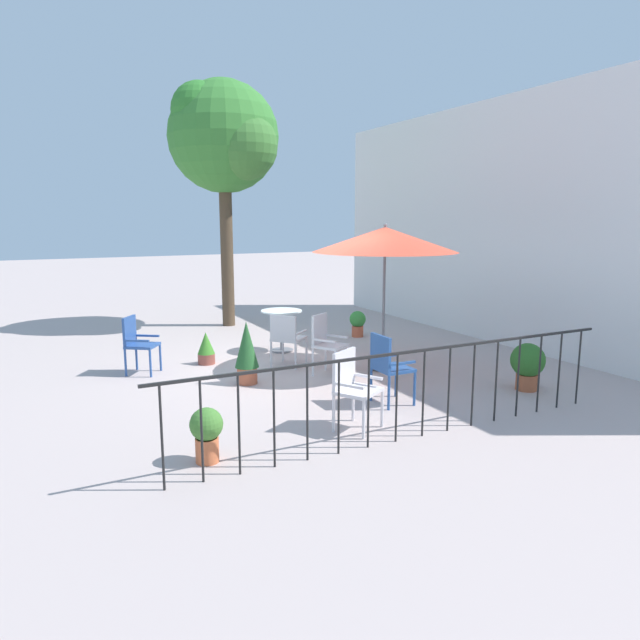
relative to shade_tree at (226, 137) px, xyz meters
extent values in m
plane|color=#B7A39E|center=(4.15, -0.39, -4.18)|extent=(60.00, 60.00, 0.00)
cube|color=white|center=(4.15, 4.23, -1.83)|extent=(11.01, 0.30, 4.69)
cube|color=black|center=(7.51, -0.39, -3.18)|extent=(0.03, 5.77, 0.03)
cylinder|color=black|center=(7.51, -3.10, -3.68)|extent=(0.02, 0.02, 1.00)
cylinder|color=black|center=(7.51, -2.74, -3.68)|extent=(0.02, 0.02, 1.00)
cylinder|color=black|center=(7.51, -2.38, -3.68)|extent=(0.02, 0.02, 1.00)
cylinder|color=black|center=(7.51, -2.01, -3.68)|extent=(0.02, 0.02, 1.00)
cylinder|color=black|center=(7.51, -1.65, -3.68)|extent=(0.02, 0.02, 1.00)
cylinder|color=black|center=(7.51, -1.29, -3.68)|extent=(0.02, 0.02, 1.00)
cylinder|color=black|center=(7.51, -0.93, -3.68)|extent=(0.02, 0.02, 1.00)
cylinder|color=black|center=(7.51, -0.57, -3.68)|extent=(0.02, 0.02, 1.00)
cylinder|color=black|center=(7.51, -0.21, -3.68)|extent=(0.02, 0.02, 1.00)
cylinder|color=black|center=(7.51, 0.15, -3.68)|extent=(0.02, 0.02, 1.00)
cylinder|color=black|center=(7.51, 0.51, -3.68)|extent=(0.02, 0.02, 1.00)
cylinder|color=black|center=(7.51, 0.87, -3.68)|extent=(0.02, 0.02, 1.00)
cylinder|color=black|center=(7.51, 1.23, -3.68)|extent=(0.02, 0.02, 1.00)
cylinder|color=black|center=(7.51, 1.59, -3.68)|extent=(0.02, 0.02, 1.00)
cylinder|color=black|center=(7.51, 1.95, -3.68)|extent=(0.02, 0.02, 1.00)
cylinder|color=black|center=(7.51, 2.32, -3.68)|extent=(0.02, 0.02, 1.00)
cylinder|color=#4F3D2B|center=(-0.04, -0.03, -2.51)|extent=(0.28, 0.28, 3.34)
sphere|color=#377D30|center=(-0.04, -0.03, 0.01)|extent=(2.42, 2.42, 2.42)
sphere|color=#3B7530|center=(0.56, 0.21, -0.23)|extent=(1.45, 1.45, 1.45)
sphere|color=#2B7D38|center=(-0.53, 0.33, 0.13)|extent=(1.33, 1.33, 1.33)
sphere|color=#2F792B|center=(0.08, -0.57, 0.50)|extent=(1.21, 1.21, 1.21)
cylinder|color=#2D2D2D|center=(4.84, 1.00, -4.14)|extent=(0.44, 0.44, 0.08)
cylinder|color=slate|center=(4.84, 1.00, -3.03)|extent=(0.04, 0.04, 2.30)
cone|color=#D74B33|center=(4.84, 1.00, -2.07)|extent=(2.31, 2.31, 0.39)
sphere|color=slate|center=(4.84, 1.00, -1.85)|extent=(0.06, 0.06, 0.06)
cylinder|color=white|center=(2.92, 0.03, -3.42)|extent=(0.76, 0.76, 0.02)
cylinder|color=slate|center=(2.92, 0.03, -3.81)|extent=(0.06, 0.06, 0.74)
cylinder|color=slate|center=(2.92, 0.03, -4.16)|extent=(0.42, 0.42, 0.03)
cube|color=silver|center=(3.94, -0.27, -3.72)|extent=(0.68, 0.68, 0.04)
cube|color=silver|center=(4.09, -0.44, -3.49)|extent=(0.37, 0.33, 0.41)
cube|color=silver|center=(4.11, -0.13, -3.60)|extent=(0.32, 0.35, 0.03)
cube|color=silver|center=(3.78, -0.42, -3.60)|extent=(0.32, 0.35, 0.03)
cylinder|color=silver|center=(3.96, 0.04, -3.96)|extent=(0.04, 0.04, 0.44)
cylinder|color=silver|center=(3.63, -0.25, -3.96)|extent=(0.04, 0.04, 0.44)
cylinder|color=silver|center=(4.26, -0.30, -3.96)|extent=(0.04, 0.04, 0.44)
cylinder|color=silver|center=(3.92, -0.59, -3.96)|extent=(0.04, 0.04, 0.44)
cube|color=silver|center=(7.01, -0.75, -3.71)|extent=(0.61, 0.63, 0.04)
cube|color=silver|center=(6.84, -0.85, -3.47)|extent=(0.26, 0.42, 0.44)
cube|color=silver|center=(7.12, -0.95, -3.59)|extent=(0.35, 0.23, 0.03)
cube|color=silver|center=(6.90, -0.56, -3.59)|extent=(0.35, 0.23, 0.03)
cylinder|color=silver|center=(7.29, -0.85, -3.95)|extent=(0.04, 0.04, 0.45)
cylinder|color=silver|center=(7.07, -0.46, -3.95)|extent=(0.04, 0.04, 0.45)
cylinder|color=silver|center=(6.95, -1.05, -3.95)|extent=(0.04, 0.04, 0.45)
cylinder|color=silver|center=(6.73, -0.66, -3.95)|extent=(0.04, 0.04, 0.45)
cube|color=#2A4D8F|center=(3.35, -2.54, -3.72)|extent=(0.60, 0.60, 0.04)
cube|color=#2A4D8F|center=(3.24, -2.71, -3.48)|extent=(0.35, 0.26, 0.44)
cube|color=#2A4D8F|center=(3.51, -2.65, -3.60)|extent=(0.26, 0.35, 0.03)
cube|color=#2A4D8F|center=(3.20, -2.43, -3.60)|extent=(0.26, 0.35, 0.03)
cylinder|color=#2A4D8F|center=(3.63, -2.48, -3.96)|extent=(0.04, 0.04, 0.43)
cylinder|color=#2A4D8F|center=(3.31, -2.27, -3.96)|extent=(0.04, 0.04, 0.43)
cylinder|color=#2A4D8F|center=(3.40, -2.82, -3.96)|extent=(0.04, 0.04, 0.43)
cylinder|color=#2A4D8F|center=(3.08, -2.60, -3.96)|extent=(0.04, 0.04, 0.43)
cube|color=#274F8F|center=(6.38, 0.15, -3.70)|extent=(0.48, 0.44, 0.04)
cube|color=#274F8F|center=(6.38, -0.05, -3.46)|extent=(0.45, 0.05, 0.45)
cube|color=#274F8F|center=(6.60, 0.15, -3.58)|extent=(0.05, 0.39, 0.03)
cube|color=#274F8F|center=(6.16, 0.15, -3.58)|extent=(0.05, 0.39, 0.03)
cylinder|color=#274F8F|center=(6.60, 0.35, -3.95)|extent=(0.04, 0.04, 0.46)
cylinder|color=#274F8F|center=(6.16, 0.35, -3.95)|extent=(0.04, 0.04, 0.46)
cylinder|color=#274F8F|center=(6.60, -0.05, -3.95)|extent=(0.04, 0.04, 0.46)
cylinder|color=#274F8F|center=(6.16, -0.05, -3.95)|extent=(0.04, 0.04, 0.46)
cube|color=white|center=(4.78, 0.06, -3.71)|extent=(0.60, 0.60, 0.04)
cube|color=white|center=(4.61, -0.04, -3.45)|extent=(0.25, 0.37, 0.46)
cube|color=white|center=(4.88, -0.10, -3.59)|extent=(0.36, 0.24, 0.03)
cube|color=white|center=(4.68, 0.23, -3.59)|extent=(0.36, 0.24, 0.03)
cylinder|color=white|center=(5.06, 0.00, -3.95)|extent=(0.04, 0.04, 0.45)
cylinder|color=white|center=(4.85, 0.34, -3.95)|extent=(0.04, 0.04, 0.45)
cylinder|color=white|center=(4.71, -0.21, -3.95)|extent=(0.04, 0.04, 0.45)
cylinder|color=white|center=(4.50, 0.12, -3.95)|extent=(0.04, 0.04, 0.45)
cylinder|color=#A55535|center=(6.76, 2.21, -4.06)|extent=(0.30, 0.30, 0.23)
cylinder|color=#382819|center=(6.76, 2.21, -3.96)|extent=(0.27, 0.27, 0.02)
sphere|color=#2C6524|center=(6.76, 2.21, -3.74)|extent=(0.49, 0.49, 0.49)
sphere|color=gold|center=(6.75, 2.03, -3.76)|extent=(0.09, 0.09, 0.09)
sphere|color=gold|center=(6.75, 2.37, -3.67)|extent=(0.14, 0.14, 0.14)
cylinder|color=#B85B3C|center=(4.63, -1.26, -4.05)|extent=(0.30, 0.30, 0.25)
cylinder|color=#382819|center=(4.63, -1.26, -3.93)|extent=(0.26, 0.26, 0.02)
cone|color=#245829|center=(4.63, -1.26, -3.58)|extent=(0.36, 0.36, 0.69)
cylinder|color=#BA5739|center=(2.43, 1.96, -4.06)|extent=(0.24, 0.24, 0.23)
cylinder|color=#382819|center=(2.43, 1.96, -3.96)|extent=(0.21, 0.21, 0.02)
sphere|color=#368B36|center=(2.43, 1.96, -3.80)|extent=(0.34, 0.34, 0.34)
sphere|color=#E43062|center=(2.51, 1.88, -3.81)|extent=(0.10, 0.10, 0.10)
sphere|color=#E43062|center=(2.39, 2.06, -3.85)|extent=(0.09, 0.09, 0.09)
cylinder|color=#CC653C|center=(7.09, -2.58, -4.05)|extent=(0.24, 0.24, 0.26)
cylinder|color=#382819|center=(7.09, -2.58, -3.93)|extent=(0.21, 0.21, 0.02)
sphere|color=#427B2F|center=(7.09, -2.58, -3.78)|extent=(0.34, 0.34, 0.34)
cylinder|color=brown|center=(3.21, -1.48, -4.09)|extent=(0.29, 0.29, 0.18)
cylinder|color=#382819|center=(3.21, -1.48, -4.01)|extent=(0.25, 0.25, 0.02)
cone|color=#3D8328|center=(3.21, -1.48, -3.82)|extent=(0.29, 0.29, 0.37)
camera|label=1|loc=(12.45, -4.02, -1.75)|focal=31.99mm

